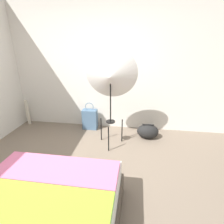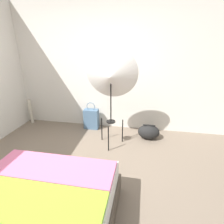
% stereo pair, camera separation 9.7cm
% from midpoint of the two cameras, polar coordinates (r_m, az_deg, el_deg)
% --- Properties ---
extents(ground_plane, '(14.00, 14.00, 0.00)m').
position_cam_midpoint_polar(ground_plane, '(2.53, -15.95, -24.04)').
color(ground_plane, '#756656').
extents(wall_back, '(8.00, 0.05, 2.60)m').
position_cam_midpoint_polar(wall_back, '(3.74, -4.20, 14.17)').
color(wall_back, silver).
rests_on(wall_back, ground_plane).
extents(photo_umbrella, '(0.89, 0.43, 1.75)m').
position_cam_midpoint_polar(photo_umbrella, '(2.91, 0.57, 11.79)').
color(photo_umbrella, black).
rests_on(photo_umbrella, ground_plane).
extents(tote_bag, '(0.31, 0.18, 0.60)m').
position_cam_midpoint_polar(tote_bag, '(3.87, -6.03, -2.20)').
color(tote_bag, slate).
rests_on(tote_bag, ground_plane).
extents(duffel_bag, '(0.42, 0.29, 0.30)m').
position_cam_midpoint_polar(duffel_bag, '(3.55, 12.64, -6.40)').
color(duffel_bag, black).
rests_on(duffel_bag, ground_plane).
extents(paper_roll, '(0.07, 0.07, 0.57)m').
position_cam_midpoint_polar(paper_roll, '(4.50, -24.46, 0.20)').
color(paper_roll, beige).
rests_on(paper_roll, ground_plane).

